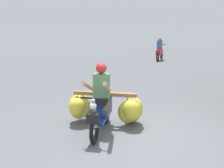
# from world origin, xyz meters

# --- Properties ---
(ground_plane) EXTENTS (120.00, 120.00, 0.00)m
(ground_plane) POSITION_xyz_m (0.00, 0.00, 0.00)
(ground_plane) COLOR #56595E
(motorbike_main_loaded) EXTENTS (1.88, 1.88, 1.58)m
(motorbike_main_loaded) POSITION_xyz_m (-0.63, 0.50, 0.47)
(motorbike_main_loaded) COLOR black
(motorbike_main_loaded) RESTS_ON ground
(motorbike_distant_ahead_left) EXTENTS (0.50, 1.62, 1.40)m
(motorbike_distant_ahead_left) POSITION_xyz_m (-0.43, 11.92, 0.57)
(motorbike_distant_ahead_left) COLOR black
(motorbike_distant_ahead_left) RESTS_ON ground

